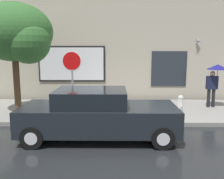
{
  "coord_description": "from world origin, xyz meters",
  "views": [
    {
      "loc": [
        -0.49,
        -7.39,
        2.73
      ],
      "look_at": [
        -0.59,
        1.8,
        1.2
      ],
      "focal_mm": 39.55,
      "sensor_mm": 36.0,
      "label": 1
    }
  ],
  "objects_px": {
    "parked_car": "(97,115)",
    "stop_sign": "(72,71)",
    "pedestrian_with_umbrella": "(216,74)",
    "fire_hydrant": "(180,105)",
    "street_tree": "(17,34)"
  },
  "relations": [
    {
      "from": "parked_car",
      "to": "stop_sign",
      "type": "relative_size",
      "value": 1.87
    },
    {
      "from": "parked_car",
      "to": "pedestrian_with_umbrella",
      "type": "height_order",
      "value": "pedestrian_with_umbrella"
    },
    {
      "from": "fire_hydrant",
      "to": "pedestrian_with_umbrella",
      "type": "height_order",
      "value": "pedestrian_with_umbrella"
    },
    {
      "from": "fire_hydrant",
      "to": "street_tree",
      "type": "xyz_separation_m",
      "value": [
        -6.34,
        0.26,
        2.73
      ]
    },
    {
      "from": "fire_hydrant",
      "to": "street_tree",
      "type": "distance_m",
      "value": 6.91
    },
    {
      "from": "street_tree",
      "to": "fire_hydrant",
      "type": "bearing_deg",
      "value": -2.39
    },
    {
      "from": "stop_sign",
      "to": "parked_car",
      "type": "bearing_deg",
      "value": -60.5
    },
    {
      "from": "pedestrian_with_umbrella",
      "to": "parked_car",
      "type": "bearing_deg",
      "value": -144.48
    },
    {
      "from": "stop_sign",
      "to": "street_tree",
      "type": "bearing_deg",
      "value": 167.25
    },
    {
      "from": "parked_car",
      "to": "street_tree",
      "type": "xyz_separation_m",
      "value": [
        -3.26,
        2.38,
        2.53
      ]
    },
    {
      "from": "parked_car",
      "to": "pedestrian_with_umbrella",
      "type": "relative_size",
      "value": 2.46
    },
    {
      "from": "street_tree",
      "to": "parked_car",
      "type": "bearing_deg",
      "value": -36.18
    },
    {
      "from": "parked_car",
      "to": "stop_sign",
      "type": "height_order",
      "value": "stop_sign"
    },
    {
      "from": "stop_sign",
      "to": "pedestrian_with_umbrella",
      "type": "bearing_deg",
      "value": 15.29
    },
    {
      "from": "fire_hydrant",
      "to": "stop_sign",
      "type": "bearing_deg",
      "value": -176.8
    }
  ]
}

